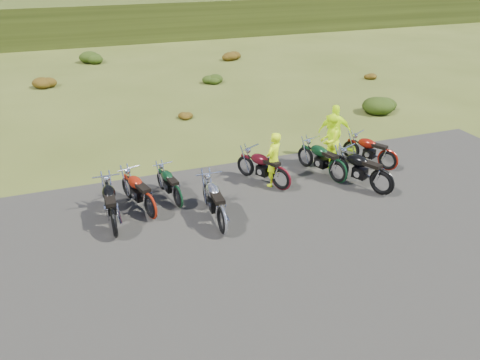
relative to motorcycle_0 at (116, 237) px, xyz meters
name	(u,v)px	position (x,y,z in m)	size (l,w,h in m)	color
ground	(278,220)	(4.34, -0.70, 0.00)	(300.00, 300.00, 0.00)	#444D19
gravel_pad	(312,261)	(4.34, -2.70, 0.00)	(20.00, 12.00, 0.04)	black
hill_slope	(104,11)	(4.34, 49.30, 0.00)	(300.00, 46.00, 3.00)	#2E3812
shrub_2	(44,81)	(-1.86, 15.90, 0.38)	(1.30, 1.30, 0.77)	#592A0B
shrub_3	(92,56)	(1.04, 21.20, 0.46)	(1.56, 1.56, 0.92)	#20350D
shrub_4	(184,114)	(3.94, 8.50, 0.23)	(0.77, 0.77, 0.45)	#592A0B
shrub_5	(212,78)	(6.84, 13.80, 0.31)	(1.03, 1.03, 0.61)	#20350D
shrub_6	(230,54)	(9.74, 19.10, 0.38)	(1.30, 1.30, 0.77)	#592A0B
shrub_7	(381,102)	(12.64, 6.40, 0.46)	(1.56, 1.56, 0.92)	#20350D
shrub_8	(368,75)	(15.54, 11.70, 0.23)	(0.77, 0.77, 0.45)	#592A0B
motorcycle_0	(116,237)	(0.00, 0.00, 0.00)	(2.29, 0.76, 1.20)	black
motorcycle_1	(152,219)	(1.04, 0.59, 0.00)	(2.14, 0.71, 1.12)	maroon
motorcycle_2	(179,208)	(1.90, 0.92, 0.00)	(1.90, 0.63, 1.00)	black
motorcycle_3	(223,234)	(2.66, -0.84, 0.00)	(2.30, 0.77, 1.21)	#ACABB0
motorcycle_4	(280,190)	(5.14, 0.90, 0.00)	(2.17, 0.72, 1.13)	#520D15
motorcycle_5	(380,195)	(7.86, -0.43, 0.00)	(2.34, 0.78, 1.22)	black
motorcycle_6	(386,171)	(9.10, 0.98, 0.00)	(2.08, 0.69, 1.09)	maroon
motorcycle_7	(337,183)	(7.04, 0.73, 0.00)	(2.22, 0.74, 1.16)	black
person_middle	(274,160)	(5.03, 1.28, 0.88)	(0.64, 0.42, 1.75)	#D5FF0D
person_right_a	(329,142)	(7.37, 1.95, 0.92)	(0.90, 0.70, 1.85)	#D5FF0D
person_right_b	(334,132)	(7.97, 2.63, 0.95)	(1.12, 0.47, 1.91)	#D5FF0D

